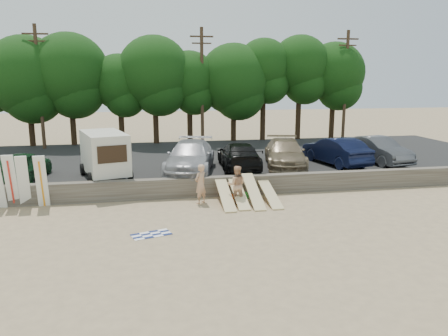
{
  "coord_description": "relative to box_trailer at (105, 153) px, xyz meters",
  "views": [
    {
      "loc": [
        -2.61,
        -18.36,
        5.98
      ],
      "look_at": [
        1.34,
        3.0,
        1.44
      ],
      "focal_mm": 35.0,
      "sensor_mm": 36.0,
      "label": 1
    }
  ],
  "objects": [
    {
      "name": "ground",
      "position": [
        4.69,
        -5.12,
        -2.07
      ],
      "size": [
        120.0,
        120.0,
        0.0
      ],
      "primitive_type": "plane",
      "color": "tan",
      "rests_on": "ground"
    },
    {
      "name": "seawall",
      "position": [
        4.69,
        -2.12,
        -1.57
      ],
      "size": [
        44.0,
        0.5,
        1.0
      ],
      "primitive_type": "cube",
      "color": "#6B6356",
      "rests_on": "ground"
    },
    {
      "name": "parking_lot",
      "position": [
        4.69,
        5.38,
        -1.72
      ],
      "size": [
        44.0,
        14.5,
        0.7
      ],
      "primitive_type": "cube",
      "color": "#282828",
      "rests_on": "ground"
    },
    {
      "name": "treeline",
      "position": [
        3.51,
        12.43,
        4.14
      ],
      "size": [
        32.82,
        6.32,
        8.75
      ],
      "color": "#382616",
      "rests_on": "parking_lot"
    },
    {
      "name": "utility_poles",
      "position": [
        6.69,
        10.88,
        3.36
      ],
      "size": [
        25.8,
        0.26,
        9.0
      ],
      "color": "#473321",
      "rests_on": "parking_lot"
    },
    {
      "name": "box_trailer",
      "position": [
        0.0,
        0.0,
        0.0
      ],
      "size": [
        2.97,
        4.2,
        2.44
      ],
      "rotation": [
        0.0,
        0.0,
        0.28
      ],
      "color": "beige",
      "rests_on": "parking_lot"
    },
    {
      "name": "car_1",
      "position": [
        -4.2,
        0.32,
        -0.62
      ],
      "size": [
        2.41,
        4.61,
        1.5
      ],
      "primitive_type": "imported",
      "rotation": [
        0.0,
        0.0,
        2.99
      ],
      "color": "#163D20",
      "rests_on": "parking_lot"
    },
    {
      "name": "car_2",
      "position": [
        4.6,
        0.58,
        -0.5
      ],
      "size": [
        3.73,
        6.37,
        1.73
      ],
      "primitive_type": "imported",
      "rotation": [
        0.0,
        0.0,
        -0.23
      ],
      "color": "#A5A3A9",
      "rests_on": "parking_lot"
    },
    {
      "name": "car_3",
      "position": [
        7.5,
        1.04,
        -0.6
      ],
      "size": [
        2.53,
        5.44,
        1.54
      ],
      "primitive_type": "imported",
      "rotation": [
        0.0,
        0.0,
        3.07
      ],
      "color": "black",
      "rests_on": "parking_lot"
    },
    {
      "name": "car_4",
      "position": [
        10.36,
        1.18,
        -0.56
      ],
      "size": [
        3.43,
        5.9,
        1.61
      ],
      "primitive_type": "imported",
      "rotation": [
        0.0,
        0.0,
        -0.22
      ],
      "color": "#7A684E",
      "rests_on": "parking_lot"
    },
    {
      "name": "car_5",
      "position": [
        13.61,
        1.2,
        -0.53
      ],
      "size": [
        2.74,
        5.33,
        1.67
      ],
      "primitive_type": "imported",
      "rotation": [
        0.0,
        0.0,
        3.34
      ],
      "color": "black",
      "rests_on": "parking_lot"
    },
    {
      "name": "car_6",
      "position": [
        16.44,
        1.24,
        -0.56
      ],
      "size": [
        2.54,
        5.12,
        1.61
      ],
      "primitive_type": "imported",
      "rotation": [
        0.0,
        0.0,
        0.18
      ],
      "color": "#47494C",
      "rests_on": "parking_lot"
    },
    {
      "name": "surfboard_upright_2",
      "position": [
        -4.01,
        -2.54,
        -0.79
      ],
      "size": [
        0.52,
        0.63,
        2.55
      ],
      "primitive_type": "cube",
      "rotation": [
        0.21,
        0.0,
        0.04
      ],
      "color": "white",
      "rests_on": "ground"
    },
    {
      "name": "surfboard_upright_3",
      "position": [
        -3.46,
        -2.63,
        -0.81
      ],
      "size": [
        0.62,
        0.84,
        2.52
      ],
      "primitive_type": "cube",
      "rotation": [
        0.28,
        0.0,
        0.16
      ],
      "color": "white",
      "rests_on": "ground"
    },
    {
      "name": "surfboard_upright_4",
      "position": [
        -2.64,
        -2.73,
        -0.81
      ],
      "size": [
        0.55,
        0.79,
        2.52
      ],
      "primitive_type": "cube",
      "rotation": [
        0.27,
        0.0,
        0.07
      ],
      "color": "white",
      "rests_on": "ground"
    },
    {
      "name": "surfboard_upright_5",
      "position": [
        -2.64,
        -2.76,
        -0.8
      ],
      "size": [
        0.59,
        0.8,
        2.52
      ],
      "primitive_type": "cube",
      "rotation": [
        0.27,
        0.0,
        0.12
      ],
      "color": "white",
      "rests_on": "ground"
    },
    {
      "name": "surfboard_low_0",
      "position": [
        5.8,
        -3.7,
        -1.59
      ],
      "size": [
        0.56,
        2.89,
        0.96
      ],
      "primitive_type": "cube",
      "rotation": [
        0.3,
        0.0,
        0.0
      ],
      "color": "#D8C288",
      "rests_on": "ground"
    },
    {
      "name": "surfboard_low_1",
      "position": [
        6.49,
        -3.55,
        -1.57
      ],
      "size": [
        0.56,
        2.87,
        1.0
      ],
      "primitive_type": "cube",
      "rotation": [
        0.32,
        0.0,
        0.0
      ],
      "color": "#D8C288",
      "rests_on": "ground"
    },
    {
      "name": "surfboard_low_2",
      "position": [
        7.17,
        -3.75,
        -1.48
      ],
      "size": [
        0.56,
        2.82,
        1.17
      ],
      "primitive_type": "cube",
      "rotation": [
        0.38,
        0.0,
        0.0
      ],
      "color": "#D8C288",
      "rests_on": "ground"
    },
    {
      "name": "surfboard_low_3",
      "position": [
        8.02,
        -3.67,
        -1.65
      ],
      "size": [
        0.56,
        2.92,
        0.82
      ],
      "primitive_type": "cube",
      "rotation": [
        0.25,
        0.0,
        0.0
      ],
      "color": "#D8C288",
      "rests_on": "ground"
    },
    {
      "name": "beachgoer_a",
      "position": [
        4.66,
        -3.37,
        -1.1
      ],
      "size": [
        0.83,
        0.81,
        1.92
      ],
      "primitive_type": "imported",
      "rotation": [
        0.0,
        0.0,
        3.87
      ],
      "color": "tan",
      "rests_on": "ground"
    },
    {
      "name": "beachgoer_b",
      "position": [
        6.35,
        -3.71,
        -1.14
      ],
      "size": [
        1.01,
        0.85,
        1.86
      ],
      "primitive_type": "imported",
      "rotation": [
        0.0,
        0.0,
        2.97
      ],
      "color": "tan",
      "rests_on": "ground"
    },
    {
      "name": "cooler",
      "position": [
        6.9,
        -2.92,
        -1.91
      ],
      "size": [
        0.43,
        0.37,
        0.32
      ],
      "primitive_type": "cube",
      "rotation": [
        0.0,
        0.0,
        0.19
      ],
      "color": "green",
      "rests_on": "ground"
    },
    {
      "name": "gear_bag",
      "position": [
        6.36,
        -2.87,
        -1.96
      ],
      "size": [
        0.36,
        0.33,
        0.22
      ],
      "primitive_type": "cube",
      "rotation": [
        0.0,
        0.0,
        -0.3
      ],
      "color": "#C45117",
      "rests_on": "ground"
    },
    {
      "name": "beach_towel",
      "position": [
        2.22,
        -7.25,
        -2.06
      ],
      "size": [
        1.88,
        1.88,
        0.0
      ],
      "primitive_type": "plane",
      "rotation": [
        0.0,
        0.0,
        0.3
      ],
      "color": "white",
      "rests_on": "ground"
    }
  ]
}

